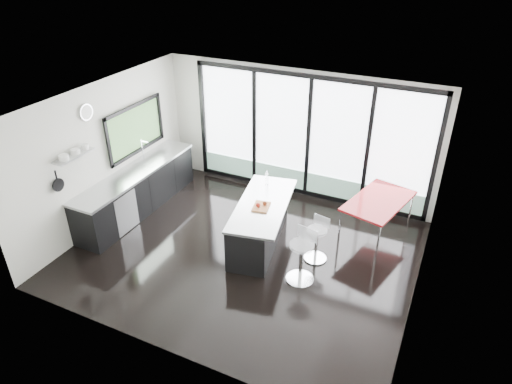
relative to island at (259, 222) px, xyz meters
The scene contains 11 objects.
floor 0.62m from the island, 103.81° to the right, with size 6.00×5.00×0.00m, color black.
ceiling 2.41m from the island, 103.81° to the right, with size 6.00×5.00×0.00m, color white.
wall_back 2.21m from the island, 85.34° to the left, with size 6.00×0.09×2.80m.
wall_front 3.09m from the island, 92.06° to the right, with size 6.00×0.00×2.80m, color beige.
wall_left 3.28m from the island, behind, with size 0.26×5.00×2.80m.
wall_right 3.08m from the island, ahead, with size 0.00×5.00×2.80m, color beige.
counter_cabinets 2.78m from the island, behind, with size 0.69×3.24×1.36m.
island is the anchor object (origin of this frame).
bar_stool_near 1.31m from the island, 33.02° to the right, with size 0.47×0.47×0.75m, color silver.
bar_stool_far 1.15m from the island, ahead, with size 0.41×0.41×0.65m, color silver.
red_table 2.24m from the island, 29.89° to the left, with size 0.86×1.51×0.81m, color maroon.
Camera 1 is at (3.08, -6.01, 5.14)m, focal length 32.00 mm.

